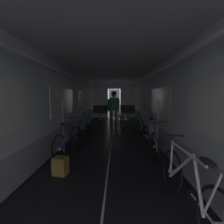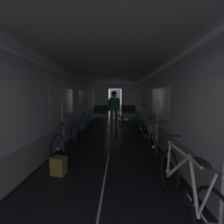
{
  "view_description": "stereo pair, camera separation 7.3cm",
  "coord_description": "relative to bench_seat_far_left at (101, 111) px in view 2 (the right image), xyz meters",
  "views": [
    {
      "loc": [
        0.17,
        -1.98,
        1.49
      ],
      "look_at": [
        0.0,
        3.91,
        0.91
      ],
      "focal_mm": 24.78,
      "sensor_mm": 36.0,
      "label": 1
    },
    {
      "loc": [
        0.25,
        -1.97,
        1.49
      ],
      "look_at": [
        0.0,
        3.91,
        0.91
      ],
      "focal_mm": 24.78,
      "sensor_mm": 36.0,
      "label": 2
    }
  ],
  "objects": [
    {
      "name": "ground_plane",
      "position": [
        0.9,
        -8.07,
        -0.57
      ],
      "size": [
        60.0,
        60.0,
        0.0
      ],
      "primitive_type": "plane",
      "color": "black"
    },
    {
      "name": "train_car_shell",
      "position": [
        0.9,
        -4.47,
        1.13
      ],
      "size": [
        3.14,
        12.34,
        2.57
      ],
      "color": "black",
      "rests_on": "ground"
    },
    {
      "name": "bench_seat_far_left",
      "position": [
        0.0,
        0.0,
        0.0
      ],
      "size": [
        0.98,
        0.51,
        0.95
      ],
      "color": "gray",
      "rests_on": "ground"
    },
    {
      "name": "bench_seat_far_right",
      "position": [
        1.8,
        0.0,
        0.0
      ],
      "size": [
        0.98,
        0.51,
        0.95
      ],
      "color": "gray",
      "rests_on": "ground"
    },
    {
      "name": "bicycle_green",
      "position": [
        1.94,
        -3.94,
        -0.19
      ],
      "size": [
        0.44,
        1.69,
        0.95
      ],
      "color": "black",
      "rests_on": "ground"
    },
    {
      "name": "bicycle_white",
      "position": [
        1.97,
        -8.23,
        -0.19
      ],
      "size": [
        0.44,
        1.69,
        0.95
      ],
      "color": "black",
      "rests_on": "ground"
    },
    {
      "name": "bicycle_teal",
      "position": [
        -0.13,
        -4.03,
        -0.19
      ],
      "size": [
        0.45,
        1.69,
        0.95
      ],
      "color": "black",
      "rests_on": "ground"
    },
    {
      "name": "bicycle_silver",
      "position": [
        1.99,
        -5.99,
        -0.19
      ],
      "size": [
        0.44,
        1.69,
        0.96
      ],
      "color": "black",
      "rests_on": "ground"
    },
    {
      "name": "bicycle_purple",
      "position": [
        -0.15,
        -6.24,
        -0.18
      ],
      "size": [
        0.44,
        1.69,
        0.95
      ],
      "color": "black",
      "rests_on": "ground"
    },
    {
      "name": "person_cyclist_aisle",
      "position": [
        0.96,
        -3.42,
        0.5
      ],
      "size": [
        0.56,
        0.44,
        1.73
      ],
      "color": "brown",
      "rests_on": "ground"
    },
    {
      "name": "bicycle_orange_in_aisle",
      "position": [
        1.29,
        -3.15,
        -0.18
      ],
      "size": [
        0.44,
        1.68,
        0.94
      ],
      "color": "black",
      "rests_on": "ground"
    },
    {
      "name": "backpack_on_floor",
      "position": [
        0.0,
        -7.23,
        -0.4
      ],
      "size": [
        0.29,
        0.25,
        0.34
      ],
      "primitive_type": "cube",
      "rotation": [
        0.0,
        0.0,
        -0.19
      ],
      "color": "olive",
      "rests_on": "ground"
    }
  ]
}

